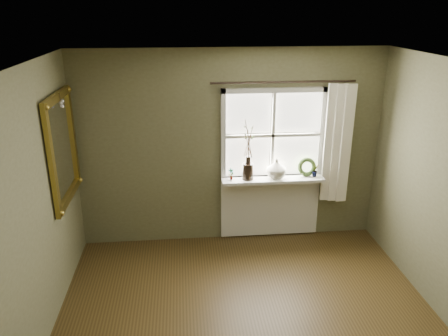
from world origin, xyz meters
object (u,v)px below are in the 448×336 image
at_px(cream_vase, 276,168).
at_px(gilt_mirror, 63,148).
at_px(dark_jug, 248,171).
at_px(wreath, 307,169).

height_order(cream_vase, gilt_mirror, gilt_mirror).
xyz_separation_m(dark_jug, wreath, (0.80, 0.04, -0.01)).
height_order(dark_jug, gilt_mirror, gilt_mirror).
xyz_separation_m(cream_vase, wreath, (0.42, 0.04, -0.04)).
bearing_deg(cream_vase, gilt_mirror, -169.10).
distance_m(dark_jug, wreath, 0.80).
relative_size(dark_jug, cream_vase, 0.80).
relative_size(cream_vase, gilt_mirror, 0.22).
height_order(dark_jug, wreath, wreath).
distance_m(cream_vase, gilt_mirror, 2.66).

